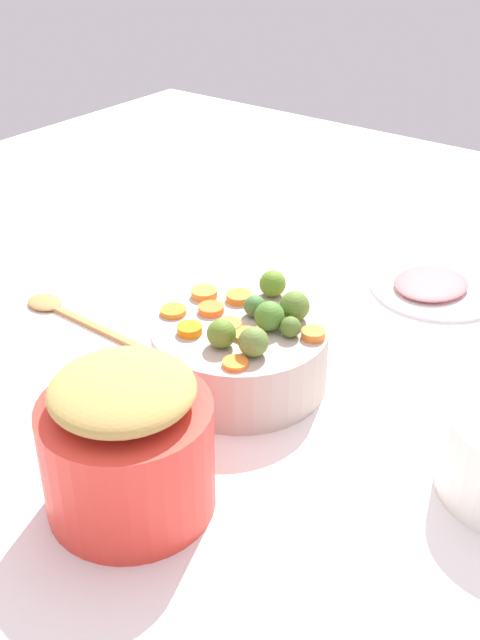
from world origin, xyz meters
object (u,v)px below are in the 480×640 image
(serving_bowl_carrots, at_px, (240,354))
(metal_pot, at_px, (128,456))
(ham_plate, at_px, (437,287))
(wooden_spoon, at_px, (63,312))

(serving_bowl_carrots, distance_m, metal_pot, 0.29)
(metal_pot, bearing_deg, ham_plate, -4.97)
(metal_pot, bearing_deg, wooden_spoon, 58.01)
(metal_pot, bearing_deg, serving_bowl_carrots, 9.78)
(wooden_spoon, xyz_separation_m, ham_plate, (0.47, -0.47, 0.00))
(serving_bowl_carrots, height_order, ham_plate, serving_bowl_carrots)
(metal_pot, relative_size, wooden_spoon, 0.71)
(serving_bowl_carrots, relative_size, metal_pot, 1.27)
(serving_bowl_carrots, distance_m, ham_plate, 0.46)
(wooden_spoon, bearing_deg, metal_pot, -121.99)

